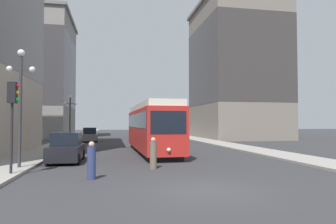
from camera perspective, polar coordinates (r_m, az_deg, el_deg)
The scene contains 14 objects.
ground_plane at distance 11.25m, azimuth 7.19°, elevation -14.41°, with size 200.00×200.00×0.00m, color #303033.
sidewalk_left at distance 50.82m, azimuth -16.84°, elevation -4.63°, with size 2.92×120.00×0.15m, color gray.
sidewalk_right at distance 51.97m, azimuth 2.96°, elevation -4.66°, with size 2.92×120.00×0.15m, color gray.
streetcar at distance 24.92m, azimuth -3.18°, elevation -2.79°, with size 2.92×13.98×3.89m.
transit_bus at distance 39.26m, azimuth -1.05°, elevation -2.76°, with size 2.73×12.36×3.45m.
parked_car_left_near at distance 40.13m, azimuth -14.52°, elevation -4.26°, with size 2.01×4.43×1.82m.
parked_car_left_mid at distance 19.83m, azimuth -18.57°, elevation -6.50°, with size 1.93×4.25×1.82m.
pedestrian_crossing_near at distance 13.44m, azimuth -14.24°, elevation -9.08°, with size 0.36×0.36×1.62m.
pedestrian_crossing_far at distance 16.06m, azimuth -2.80°, elevation -7.94°, with size 0.37×0.37×1.65m.
traffic_light_near_left at distance 15.34m, azimuth -27.26°, elevation 1.54°, with size 0.47×0.36×4.10m.
lamp_post_left_near at distance 17.33m, azimuth -26.06°, elevation 3.70°, with size 1.41×0.36×6.06m.
lamp_post_left_far at distance 35.88m, azimuth -17.99°, elevation 0.07°, with size 1.41×0.36×5.38m.
building_left_corner at distance 56.11m, azimuth -25.66°, elevation 6.38°, with size 15.79×15.48×20.37m.
building_right_corner at distance 49.57m, azimuth 12.70°, elevation 7.94°, with size 12.07×15.61×21.38m.
Camera 1 is at (-3.35, -10.47, 2.40)m, focal length 32.32 mm.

